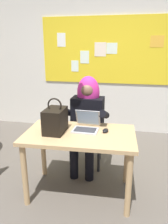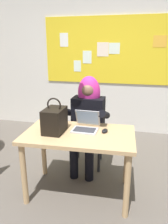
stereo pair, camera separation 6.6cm
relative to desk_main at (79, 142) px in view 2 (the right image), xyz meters
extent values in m
plane|color=#5B544C|center=(0.02, -0.03, -0.64)|extent=(24.00, 24.00, 0.00)
cube|color=silver|center=(0.02, 2.11, 0.75)|extent=(5.96, 0.10, 2.76)
cube|color=yellow|center=(0.02, 2.04, 0.91)|extent=(2.40, 0.02, 1.20)
cube|color=white|center=(0.14, 2.03, 0.95)|extent=(0.21, 0.01, 0.20)
cube|color=white|center=(-0.56, 2.03, 0.62)|extent=(0.14, 0.01, 0.21)
cube|color=white|center=(-0.81, 2.03, 1.11)|extent=(0.18, 0.01, 0.25)
cube|color=#F4E0C6|center=(-0.07, 2.03, 0.93)|extent=(0.22, 0.01, 0.25)
cube|color=white|center=(-0.37, 2.03, 0.79)|extent=(0.17, 0.01, 0.23)
cube|color=gold|center=(0.92, 2.03, 1.07)|extent=(0.23, 0.01, 0.20)
cube|color=tan|center=(0.00, 0.00, 0.09)|extent=(1.21, 0.75, 0.04)
cylinder|color=tan|center=(-0.51, -0.31, -0.28)|extent=(0.06, 0.06, 0.70)
cylinder|color=tan|center=(0.54, -0.26, -0.28)|extent=(0.06, 0.06, 0.70)
cylinder|color=tan|center=(-0.54, 0.26, -0.28)|extent=(0.06, 0.06, 0.70)
cylinder|color=tan|center=(0.51, 0.31, -0.28)|extent=(0.06, 0.06, 0.70)
cube|color=black|center=(-0.04, 0.63, -0.19)|extent=(0.45, 0.45, 0.04)
cube|color=black|center=(-0.05, 0.82, 0.05)|extent=(0.38, 0.07, 0.45)
cylinder|color=#262628|center=(0.15, 0.47, -0.42)|extent=(0.04, 0.04, 0.42)
cylinder|color=#262628|center=(-0.19, 0.44, -0.42)|extent=(0.04, 0.04, 0.42)
cylinder|color=#262628|center=(0.12, 0.81, -0.42)|extent=(0.04, 0.04, 0.42)
cylinder|color=#262628|center=(-0.22, 0.78, -0.42)|extent=(0.04, 0.04, 0.42)
cylinder|color=black|center=(0.06, 0.27, -0.40)|extent=(0.11, 0.11, 0.46)
cylinder|color=black|center=(-0.14, 0.27, -0.40)|extent=(0.11, 0.11, 0.46)
cylinder|color=black|center=(0.06, 0.43, -0.14)|extent=(0.15, 0.42, 0.15)
cylinder|color=black|center=(-0.14, 0.44, -0.14)|extent=(0.15, 0.42, 0.15)
cube|color=black|center=(-0.04, 0.65, 0.09)|extent=(0.42, 0.26, 0.52)
cylinder|color=black|center=(0.21, 0.41, 0.20)|extent=(0.09, 0.46, 0.24)
cylinder|color=black|center=(-0.29, 0.42, 0.20)|extent=(0.09, 0.46, 0.24)
sphere|color=brown|center=(-0.04, 0.65, 0.45)|extent=(0.20, 0.20, 0.20)
ellipsoid|color=#D82D8C|center=(-0.04, 0.68, 0.41)|extent=(0.30, 0.22, 0.44)
cube|color=#B7B7BC|center=(0.05, 0.07, 0.12)|extent=(0.28, 0.21, 0.01)
cube|color=#333338|center=(0.05, 0.07, 0.12)|extent=(0.24, 0.15, 0.00)
cube|color=#B7B7BC|center=(0.05, 0.21, 0.22)|extent=(0.28, 0.09, 0.19)
cube|color=#99B7E0|center=(0.05, 0.20, 0.21)|extent=(0.25, 0.08, 0.17)
ellipsoid|color=black|center=(0.27, 0.08, 0.13)|extent=(0.08, 0.11, 0.03)
cube|color=black|center=(-0.26, -0.03, 0.24)|extent=(0.20, 0.30, 0.26)
torus|color=black|center=(-0.26, -0.03, 0.41)|extent=(0.16, 0.02, 0.16)
camera|label=1|loc=(0.49, -2.07, 1.00)|focal=34.49mm
camera|label=2|loc=(0.55, -2.06, 1.00)|focal=34.49mm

